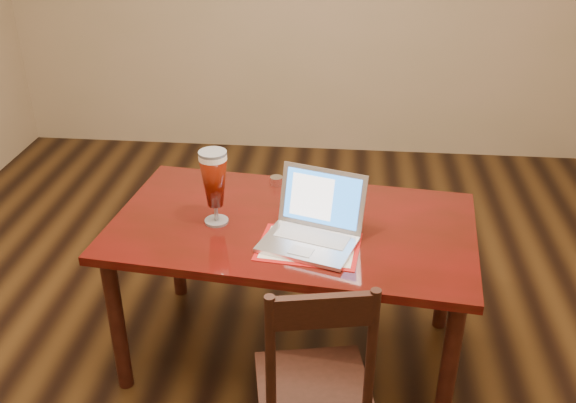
# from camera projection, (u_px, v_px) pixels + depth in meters

# --- Properties ---
(ground) EXTENTS (5.00, 5.00, 0.00)m
(ground) POSITION_uv_depth(u_px,v_px,m) (265.00, 360.00, 3.00)
(ground) COLOR black
(ground) RESTS_ON ground
(dining_table) EXTENTS (1.60, 1.01, 1.04)m
(dining_table) POSITION_uv_depth(u_px,v_px,m) (289.00, 237.00, 2.74)
(dining_table) COLOR #500C0A
(dining_table) RESTS_ON ground
(dining_chair) EXTENTS (0.46, 0.45, 0.93)m
(dining_chair) POSITION_uv_depth(u_px,v_px,m) (315.00, 388.00, 2.24)
(dining_chair) COLOR black
(dining_chair) RESTS_ON ground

